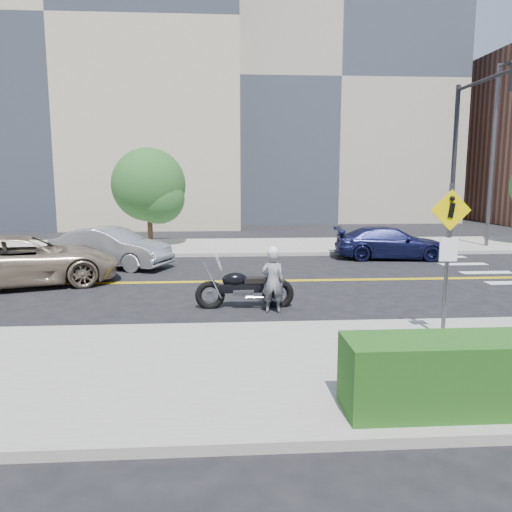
{
  "coord_description": "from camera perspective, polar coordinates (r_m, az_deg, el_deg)",
  "views": [
    {
      "loc": [
        -0.09,
        -15.46,
        3.26
      ],
      "look_at": [
        0.78,
        -2.46,
        1.2
      ],
      "focal_mm": 35.0,
      "sensor_mm": 36.0,
      "label": 1
    }
  ],
  "objects": [
    {
      "name": "ground_plane",
      "position": [
        15.81,
        -3.41,
        -2.93
      ],
      "size": [
        120.0,
        120.0,
        0.0
      ],
      "primitive_type": "plane",
      "color": "black",
      "rests_on": "ground"
    },
    {
      "name": "sidewalk_near",
      "position": [
        8.58,
        -3.01,
        -12.83
      ],
      "size": [
        60.0,
        5.0,
        0.15
      ],
      "primitive_type": "cube",
      "color": "#9E9B91",
      "rests_on": "ground_plane"
    },
    {
      "name": "sidewalk_far",
      "position": [
        23.19,
        -3.56,
        1.08
      ],
      "size": [
        60.0,
        5.0,
        0.15
      ],
      "primitive_type": "cube",
      "color": "#9E9B91",
      "rests_on": "ground_plane"
    },
    {
      "name": "building_left",
      "position": [
        39.84,
        -19.58,
        21.91
      ],
      "size": [
        22.0,
        14.0,
        25.0
      ],
      "primitive_type": "cube",
      "color": "tan",
      "rests_on": "ground_plane"
    },
    {
      "name": "building_mid",
      "position": [
        42.78,
        7.49,
        17.99
      ],
      "size": [
        18.0,
        14.0,
        20.0
      ],
      "primitive_type": "cube",
      "color": "#A39984",
      "rests_on": "ground_plane"
    },
    {
      "name": "lamp_post",
      "position": [
        25.09,
        25.42,
        10.17
      ],
      "size": [
        0.16,
        0.16,
        8.0
      ],
      "primitive_type": "cylinder",
      "color": "#4C4C51",
      "rests_on": "sidewalk_far"
    },
    {
      "name": "traffic_light",
      "position": [
        22.93,
        22.81,
        11.83
      ],
      "size": [
        0.28,
        4.5,
        7.0
      ],
      "color": "black",
      "rests_on": "sidewalk_far"
    },
    {
      "name": "pedestrian_sign",
      "position": [
        10.19,
        21.12,
        1.05
      ],
      "size": [
        0.78,
        0.08,
        3.0
      ],
      "color": "#4C4C51",
      "rests_on": "sidewalk_near"
    },
    {
      "name": "motorcyclist",
      "position": [
        12.07,
        1.93,
        -2.72
      ],
      "size": [
        0.59,
        0.41,
        1.63
      ],
      "rotation": [
        0.0,
        0.0,
        3.06
      ],
      "color": "#9A999E",
      "rests_on": "ground"
    },
    {
      "name": "motorcycle",
      "position": [
        12.52,
        -1.25,
        -2.69
      ],
      "size": [
        2.41,
        0.77,
        1.46
      ],
      "primitive_type": null,
      "rotation": [
        0.0,
        0.0,
        0.02
      ],
      "color": "black",
      "rests_on": "ground"
    },
    {
      "name": "suv",
      "position": [
        16.67,
        -24.95,
        -0.45
      ],
      "size": [
        6.08,
        4.22,
        1.54
      ],
      "primitive_type": "imported",
      "rotation": [
        0.0,
        0.0,
        1.9
      ],
      "color": "tan",
      "rests_on": "ground"
    },
    {
      "name": "parked_car_silver",
      "position": [
        18.88,
        -16.22,
        0.91
      ],
      "size": [
        4.65,
        3.1,
        1.45
      ],
      "primitive_type": "imported",
      "rotation": [
        0.0,
        0.0,
        1.18
      ],
      "color": "#999BA0",
      "rests_on": "ground"
    },
    {
      "name": "parked_car_blue",
      "position": [
        20.81,
        15.12,
        1.46
      ],
      "size": [
        4.63,
        2.28,
        1.29
      ],
      "primitive_type": "imported",
      "rotation": [
        0.0,
        0.0,
        1.46
      ],
      "color": "#161944",
      "rests_on": "ground"
    },
    {
      "name": "tree_far_a",
      "position": [
        23.61,
        -12.16,
        7.96
      ],
      "size": [
        3.37,
        3.37,
        4.61
      ],
      "rotation": [
        0.0,
        0.0,
        0.19
      ],
      "color": "#382619",
      "rests_on": "ground"
    }
  ]
}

